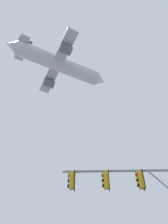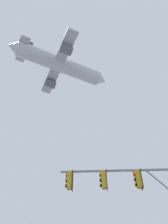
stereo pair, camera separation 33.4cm
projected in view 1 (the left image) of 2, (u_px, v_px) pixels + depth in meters
signal_pole_near at (141, 196)px, 10.43m from camera, size 6.67×0.47×6.74m
airplane at (59, 64)px, 42.34m from camera, size 19.94×15.40×5.81m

